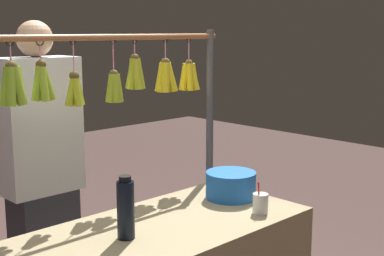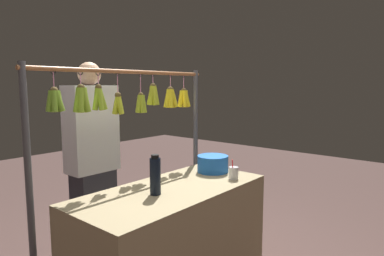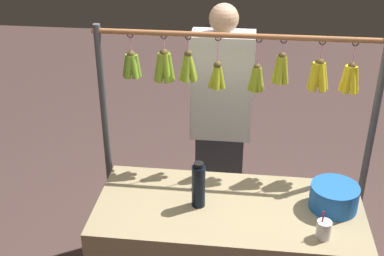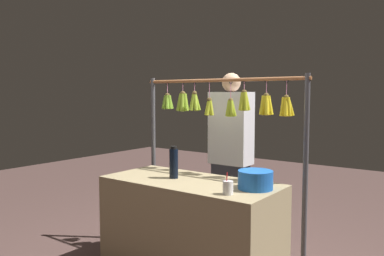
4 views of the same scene
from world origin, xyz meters
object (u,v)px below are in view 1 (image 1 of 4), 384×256
(drink_cup, at_px, (260,203))
(vendor_person, at_px, (42,185))
(blue_bucket, at_px, (231,185))
(water_bottle, at_px, (126,209))

(drink_cup, distance_m, vendor_person, 1.22)
(blue_bucket, height_order, vendor_person, vendor_person)
(water_bottle, distance_m, blue_bucket, 0.76)
(blue_bucket, relative_size, drink_cup, 1.67)
(water_bottle, height_order, drink_cup, water_bottle)
(drink_cup, xyz_separation_m, vendor_person, (0.61, -1.06, -0.00))
(blue_bucket, height_order, drink_cup, drink_cup)
(water_bottle, relative_size, drink_cup, 1.74)
(blue_bucket, xyz_separation_m, drink_cup, (0.08, 0.27, -0.02))
(water_bottle, height_order, blue_bucket, water_bottle)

